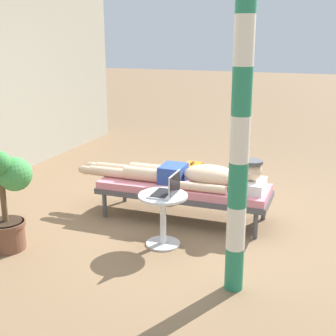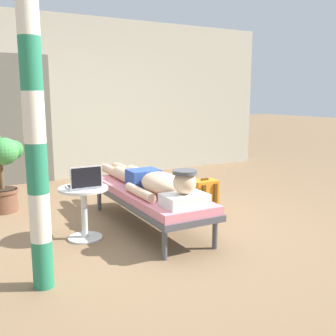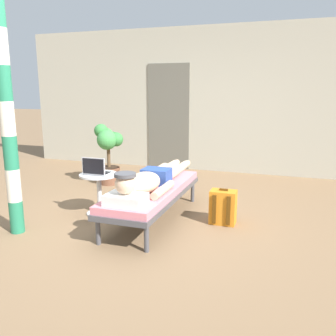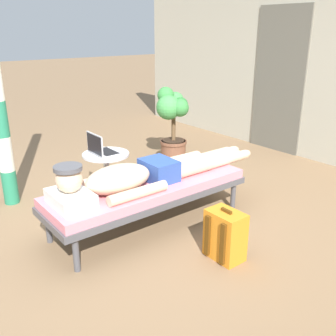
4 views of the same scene
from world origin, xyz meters
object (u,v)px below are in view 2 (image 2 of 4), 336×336
(person_reclining, at_px, (152,181))
(backpack, at_px, (204,197))
(lounge_chair, at_px, (149,196))
(laptop, at_px, (85,182))
(potted_plant, at_px, (2,166))
(porch_post, at_px, (34,117))
(side_table, at_px, (84,204))

(person_reclining, height_order, backpack, person_reclining)
(lounge_chair, distance_m, backpack, 0.85)
(laptop, distance_m, potted_plant, 1.53)
(potted_plant, relative_size, porch_post, 0.40)
(laptop, distance_m, porch_post, 1.18)
(person_reclining, xyz_separation_m, potted_plant, (-1.30, 1.41, 0.06))
(backpack, bearing_deg, porch_post, -154.36)
(laptop, height_order, backpack, laptop)
(lounge_chair, bearing_deg, person_reclining, -90.00)
(lounge_chair, distance_m, potted_plant, 1.88)
(lounge_chair, xyz_separation_m, person_reclining, (0.00, -0.07, 0.17))
(backpack, bearing_deg, laptop, -171.45)
(laptop, bearing_deg, side_table, 90.00)
(lounge_chair, height_order, side_table, side_table)
(person_reclining, distance_m, backpack, 0.92)
(backpack, xyz_separation_m, porch_post, (-2.11, -1.01, 1.06))
(side_table, bearing_deg, person_reclining, -4.19)
(lounge_chair, relative_size, porch_post, 0.76)
(side_table, relative_size, laptop, 1.69)
(potted_plant, height_order, porch_post, porch_post)
(lounge_chair, bearing_deg, porch_post, -146.37)
(laptop, height_order, potted_plant, potted_plant)
(backpack, distance_m, potted_plant, 2.46)
(person_reclining, relative_size, side_table, 4.15)
(laptop, relative_size, backpack, 0.73)
(laptop, bearing_deg, lounge_chair, 5.85)
(side_table, bearing_deg, backpack, 6.68)
(side_table, bearing_deg, lounge_chair, 1.76)
(laptop, relative_size, porch_post, 0.12)
(laptop, height_order, porch_post, porch_post)
(laptop, distance_m, backpack, 1.60)
(lounge_chair, height_order, porch_post, porch_post)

